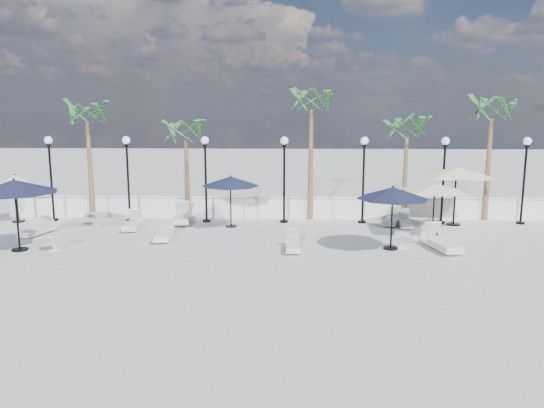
{
  "coord_description": "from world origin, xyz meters",
  "views": [
    {
      "loc": [
        0.23,
        -16.82,
        5.07
      ],
      "look_at": [
        -0.42,
        2.83,
        1.5
      ],
      "focal_mm": 35.0,
      "sensor_mm": 36.0,
      "label": 1
    }
  ],
  "objects_px": {
    "lounger_2": "(38,230)",
    "parasol_cream_sq_b": "(457,167)",
    "lounger_0": "(164,234)",
    "lounger_1": "(182,217)",
    "lounger_5": "(293,244)",
    "lounger_6": "(392,219)",
    "parasol_cream_small": "(15,181)",
    "lounger_4": "(405,222)",
    "lounger_7": "(441,242)",
    "parasol_navy_mid": "(230,181)",
    "parasol_navy_left": "(14,187)",
    "parasol_navy_right": "(393,193)",
    "lounger_3": "(132,224)",
    "parasol_cream_sq_a": "(435,184)"
  },
  "relations": [
    {
      "from": "lounger_1",
      "to": "lounger_4",
      "type": "relative_size",
      "value": 1.27
    },
    {
      "from": "lounger_5",
      "to": "parasol_cream_small",
      "type": "relative_size",
      "value": 0.76
    },
    {
      "from": "lounger_0",
      "to": "lounger_2",
      "type": "distance_m",
      "value": 5.32
    },
    {
      "from": "lounger_0",
      "to": "lounger_7",
      "type": "height_order",
      "value": "lounger_7"
    },
    {
      "from": "lounger_7",
      "to": "parasol_cream_sq_a",
      "type": "relative_size",
      "value": 0.49
    },
    {
      "from": "lounger_1",
      "to": "parasol_navy_right",
      "type": "height_order",
      "value": "parasol_navy_right"
    },
    {
      "from": "lounger_5",
      "to": "parasol_cream_sq_a",
      "type": "distance_m",
      "value": 6.54
    },
    {
      "from": "lounger_1",
      "to": "parasol_cream_small",
      "type": "height_order",
      "value": "parasol_cream_small"
    },
    {
      "from": "parasol_cream_sq_b",
      "to": "lounger_3",
      "type": "bearing_deg",
      "value": -174.82
    },
    {
      "from": "lounger_6",
      "to": "lounger_7",
      "type": "relative_size",
      "value": 0.82
    },
    {
      "from": "lounger_1",
      "to": "lounger_7",
      "type": "bearing_deg",
      "value": -30.09
    },
    {
      "from": "lounger_5",
      "to": "parasol_navy_right",
      "type": "distance_m",
      "value": 4.03
    },
    {
      "from": "lounger_0",
      "to": "parasol_cream_sq_b",
      "type": "distance_m",
      "value": 12.7
    },
    {
      "from": "parasol_navy_left",
      "to": "parasol_navy_right",
      "type": "distance_m",
      "value": 13.45
    },
    {
      "from": "parasol_navy_mid",
      "to": "parasol_cream_small",
      "type": "xyz_separation_m",
      "value": [
        -9.71,
        0.68,
        -0.11
      ]
    },
    {
      "from": "lounger_6",
      "to": "parasol_navy_right",
      "type": "bearing_deg",
      "value": -79.58
    },
    {
      "from": "lounger_4",
      "to": "lounger_5",
      "type": "distance_m",
      "value": 6.32
    },
    {
      "from": "lounger_6",
      "to": "parasol_navy_left",
      "type": "relative_size",
      "value": 0.61
    },
    {
      "from": "parasol_cream_sq_b",
      "to": "parasol_cream_small",
      "type": "xyz_separation_m",
      "value": [
        -19.46,
        0.0,
        -0.68
      ]
    },
    {
      "from": "lounger_0",
      "to": "parasol_cream_small",
      "type": "xyz_separation_m",
      "value": [
        -7.34,
        3.0,
        1.64
      ]
    },
    {
      "from": "lounger_5",
      "to": "parasol_navy_left",
      "type": "height_order",
      "value": "parasol_navy_left"
    },
    {
      "from": "lounger_1",
      "to": "parasol_cream_small",
      "type": "relative_size",
      "value": 0.98
    },
    {
      "from": "lounger_1",
      "to": "parasol_navy_mid",
      "type": "bearing_deg",
      "value": -24.91
    },
    {
      "from": "lounger_7",
      "to": "parasol_cream_small",
      "type": "distance_m",
      "value": 18.29
    },
    {
      "from": "lounger_0",
      "to": "lounger_6",
      "type": "bearing_deg",
      "value": 12.61
    },
    {
      "from": "parasol_navy_left",
      "to": "lounger_1",
      "type": "bearing_deg",
      "value": 44.31
    },
    {
      "from": "lounger_3",
      "to": "parasol_navy_right",
      "type": "height_order",
      "value": "parasol_navy_right"
    },
    {
      "from": "lounger_0",
      "to": "parasol_navy_left",
      "type": "bearing_deg",
      "value": -164.7
    },
    {
      "from": "lounger_5",
      "to": "lounger_0",
      "type": "bearing_deg",
      "value": 162.85
    },
    {
      "from": "lounger_0",
      "to": "parasol_navy_right",
      "type": "relative_size",
      "value": 0.71
    },
    {
      "from": "parasol_cream_sq_a",
      "to": "parasol_navy_left",
      "type": "bearing_deg",
      "value": -169.11
    },
    {
      "from": "lounger_0",
      "to": "lounger_1",
      "type": "xyz_separation_m",
      "value": [
        0.1,
        3.02,
        0.03
      ]
    },
    {
      "from": "lounger_3",
      "to": "parasol_cream_sq_b",
      "type": "distance_m",
      "value": 14.13
    },
    {
      "from": "lounger_2",
      "to": "lounger_7",
      "type": "distance_m",
      "value": 15.78
    },
    {
      "from": "parasol_navy_mid",
      "to": "lounger_2",
      "type": "bearing_deg",
      "value": -166.97
    },
    {
      "from": "lounger_0",
      "to": "lounger_3",
      "type": "height_order",
      "value": "lounger_0"
    },
    {
      "from": "lounger_0",
      "to": "lounger_1",
      "type": "distance_m",
      "value": 3.02
    },
    {
      "from": "lounger_5",
      "to": "lounger_6",
      "type": "xyz_separation_m",
      "value": [
        4.41,
        4.43,
        0.01
      ]
    },
    {
      "from": "lounger_2",
      "to": "parasol_cream_sq_b",
      "type": "distance_m",
      "value": 17.73
    },
    {
      "from": "lounger_4",
      "to": "lounger_2",
      "type": "bearing_deg",
      "value": -167.15
    },
    {
      "from": "lounger_2",
      "to": "parasol_cream_sq_b",
      "type": "xyz_separation_m",
      "value": [
        17.41,
        2.45,
        2.33
      ]
    },
    {
      "from": "lounger_1",
      "to": "lounger_3",
      "type": "distance_m",
      "value": 2.26
    },
    {
      "from": "lounger_5",
      "to": "parasol_cream_sq_a",
      "type": "bearing_deg",
      "value": 23.1
    },
    {
      "from": "lounger_0",
      "to": "lounger_3",
      "type": "bearing_deg",
      "value": 130.29
    },
    {
      "from": "lounger_4",
      "to": "lounger_5",
      "type": "bearing_deg",
      "value": -135.45
    },
    {
      "from": "lounger_7",
      "to": "parasol_cream_sq_a",
      "type": "distance_m",
      "value": 3.01
    },
    {
      "from": "lounger_4",
      "to": "lounger_5",
      "type": "xyz_separation_m",
      "value": [
        -4.88,
        -4.01,
        -0.0
      ]
    },
    {
      "from": "lounger_3",
      "to": "parasol_cream_small",
      "type": "xyz_separation_m",
      "value": [
        -5.57,
        1.26,
        1.64
      ]
    },
    {
      "from": "lounger_1",
      "to": "parasol_navy_mid",
      "type": "relative_size",
      "value": 0.86
    },
    {
      "from": "parasol_cream_small",
      "to": "lounger_4",
      "type": "bearing_deg",
      "value": -1.33
    }
  ]
}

